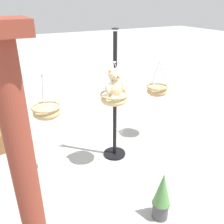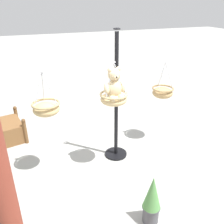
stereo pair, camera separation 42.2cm
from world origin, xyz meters
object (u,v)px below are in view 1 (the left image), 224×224
object	(u,v)px
hanging_basket_right_low	(47,111)
greenhouse_pillar_left	(30,202)
display_pole_central	(115,121)
potted_plant_small_succulent	(162,196)
hanging_basket_left_high	(157,90)
teddy_bear	(115,85)
hanging_basket_with_teddy	(114,98)

from	to	relation	value
hanging_basket_right_low	greenhouse_pillar_left	bearing A→B (deg)	72.66
display_pole_central	potted_plant_small_succulent	distance (m)	1.72
greenhouse_pillar_left	potted_plant_small_succulent	distance (m)	1.96
display_pole_central	potted_plant_small_succulent	size ratio (longest dim) A/B	3.15
hanging_basket_left_high	potted_plant_small_succulent	xyz separation A→B (m)	(1.29, 1.89, -0.73)
potted_plant_small_succulent	teddy_bear	bearing A→B (deg)	-90.07
display_pole_central	greenhouse_pillar_left	distance (m)	2.74
display_pole_central	hanging_basket_with_teddy	xyz separation A→B (m)	(0.15, 0.25, 0.59)
hanging_basket_with_teddy	hanging_basket_right_low	distance (m)	1.13
hanging_basket_with_teddy	potted_plant_small_succulent	size ratio (longest dim) A/B	0.95
greenhouse_pillar_left	display_pole_central	bearing A→B (deg)	-133.60
teddy_bear	hanging_basket_left_high	xyz separation A→B (m)	(-1.29, -0.50, -0.46)
display_pole_central	hanging_basket_left_high	bearing A→B (deg)	-168.86
potted_plant_small_succulent	hanging_basket_with_teddy	bearing A→B (deg)	-90.07
hanging_basket_left_high	greenhouse_pillar_left	distance (m)	3.70
hanging_basket_left_high	greenhouse_pillar_left	world-z (taller)	greenhouse_pillar_left
greenhouse_pillar_left	teddy_bear	bearing A→B (deg)	-135.54
hanging_basket_with_teddy	hanging_basket_right_low	world-z (taller)	hanging_basket_with_teddy
hanging_basket_left_high	potted_plant_small_succulent	distance (m)	2.40
hanging_basket_left_high	hanging_basket_with_teddy	bearing A→B (deg)	20.23
hanging_basket_left_high	potted_plant_small_succulent	bearing A→B (deg)	55.79
hanging_basket_with_teddy	hanging_basket_left_high	distance (m)	1.39
hanging_basket_with_teddy	hanging_basket_left_high	size ratio (longest dim) A/B	0.99
hanging_basket_with_teddy	teddy_bear	distance (m)	0.24
display_pole_central	hanging_basket_left_high	world-z (taller)	display_pole_central
teddy_bear	potted_plant_small_succulent	world-z (taller)	teddy_bear
display_pole_central	hanging_basket_left_high	xyz separation A→B (m)	(-1.14, -0.22, 0.36)
teddy_bear	hanging_basket_right_low	distance (m)	1.18
greenhouse_pillar_left	potted_plant_small_succulent	world-z (taller)	greenhouse_pillar_left
greenhouse_pillar_left	potted_plant_small_succulent	bearing A→B (deg)	-170.82
hanging_basket_left_high	hanging_basket_right_low	xyz separation A→B (m)	(2.39, 0.26, 0.13)
hanging_basket_left_high	display_pole_central	bearing A→B (deg)	11.14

